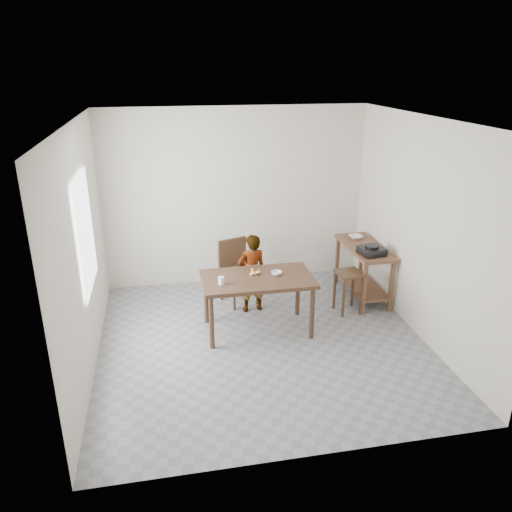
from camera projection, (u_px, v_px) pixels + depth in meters
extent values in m
cube|color=gray|center=(262.00, 343.00, 6.27)|extent=(4.00, 4.00, 0.04)
cube|color=white|center=(263.00, 118.00, 5.28)|extent=(4.00, 4.00, 0.04)
cube|color=beige|center=(236.00, 197.00, 7.62)|extent=(4.00, 0.04, 2.70)
cube|color=beige|center=(315.00, 324.00, 3.93)|extent=(4.00, 0.04, 2.70)
cube|color=beige|center=(81.00, 252.00, 5.41)|extent=(0.04, 4.00, 2.70)
cube|color=beige|center=(423.00, 230.00, 6.14)|extent=(0.04, 4.00, 2.70)
cube|color=white|center=(86.00, 233.00, 5.55)|extent=(0.02, 1.10, 1.30)
imported|color=white|center=(252.00, 273.00, 6.86)|extent=(0.45, 0.34, 1.12)
cylinder|color=white|center=(221.00, 281.00, 6.06)|extent=(0.10, 0.10, 0.09)
imported|color=silver|center=(276.00, 273.00, 6.34)|extent=(0.18, 0.18, 0.04)
imported|color=silver|center=(355.00, 237.00, 7.48)|extent=(0.22, 0.22, 0.05)
cube|color=black|center=(372.00, 251.00, 6.86)|extent=(0.35, 0.35, 0.10)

